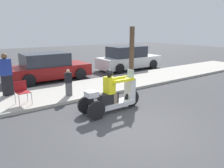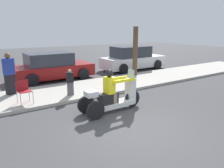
{
  "view_description": "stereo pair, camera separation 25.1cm",
  "coord_description": "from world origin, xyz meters",
  "px_view_note": "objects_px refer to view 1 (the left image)",
  "views": [
    {
      "loc": [
        -3.83,
        -4.16,
        2.78
      ],
      "look_at": [
        0.29,
        1.64,
        0.97
      ],
      "focal_mm": 35.0,
      "sensor_mm": 36.0,
      "label": 1
    },
    {
      "loc": [
        -3.62,
        -4.31,
        2.78
      ],
      "look_at": [
        0.29,
        1.64,
        0.97
      ],
      "focal_mm": 35.0,
      "sensor_mm": 36.0,
      "label": 2
    }
  ],
  "objects_px": {
    "spectator_far_back": "(6,75)",
    "folding_chair_set_back": "(22,90)",
    "tree_trunk": "(132,51)",
    "parked_car_lot_far": "(48,67)",
    "motorcycle_trike": "(112,97)",
    "spectator_end_of_line": "(69,83)",
    "parked_car_lot_center": "(128,59)"
  },
  "relations": [
    {
      "from": "folding_chair_set_back",
      "to": "parked_car_lot_center",
      "type": "relative_size",
      "value": 0.18
    },
    {
      "from": "spectator_end_of_line",
      "to": "parked_car_lot_center",
      "type": "relative_size",
      "value": 0.24
    },
    {
      "from": "folding_chair_set_back",
      "to": "motorcycle_trike",
      "type": "bearing_deg",
      "value": -43.37
    },
    {
      "from": "parked_car_lot_far",
      "to": "parked_car_lot_center",
      "type": "relative_size",
      "value": 0.94
    },
    {
      "from": "spectator_end_of_line",
      "to": "parked_car_lot_far",
      "type": "distance_m",
      "value": 3.76
    },
    {
      "from": "motorcycle_trike",
      "to": "folding_chair_set_back",
      "type": "distance_m",
      "value": 3.3
    },
    {
      "from": "folding_chair_set_back",
      "to": "spectator_end_of_line",
      "type": "bearing_deg",
      "value": -1.31
    },
    {
      "from": "motorcycle_trike",
      "to": "folding_chair_set_back",
      "type": "xyz_separation_m",
      "value": [
        -2.4,
        2.26,
        0.09
      ]
    },
    {
      "from": "motorcycle_trike",
      "to": "spectator_end_of_line",
      "type": "relative_size",
      "value": 2.15
    },
    {
      "from": "parked_car_lot_far",
      "to": "spectator_far_back",
      "type": "bearing_deg",
      "value": -138.32
    },
    {
      "from": "spectator_far_back",
      "to": "parked_car_lot_center",
      "type": "bearing_deg",
      "value": 14.96
    },
    {
      "from": "spectator_far_back",
      "to": "tree_trunk",
      "type": "distance_m",
      "value": 6.85
    },
    {
      "from": "spectator_far_back",
      "to": "folding_chair_set_back",
      "type": "height_order",
      "value": "spectator_far_back"
    },
    {
      "from": "motorcycle_trike",
      "to": "spectator_end_of_line",
      "type": "xyz_separation_m",
      "value": [
        -0.59,
        2.22,
        0.11
      ]
    },
    {
      "from": "motorcycle_trike",
      "to": "spectator_end_of_line",
      "type": "bearing_deg",
      "value": 104.9
    },
    {
      "from": "motorcycle_trike",
      "to": "tree_trunk",
      "type": "xyz_separation_m",
      "value": [
        4.21,
        3.94,
        0.98
      ]
    },
    {
      "from": "folding_chair_set_back",
      "to": "parked_car_lot_center",
      "type": "distance_m",
      "value": 8.79
    },
    {
      "from": "parked_car_lot_center",
      "to": "spectator_end_of_line",
      "type": "bearing_deg",
      "value": -149.25
    },
    {
      "from": "parked_car_lot_far",
      "to": "spectator_end_of_line",
      "type": "bearing_deg",
      "value": -97.47
    },
    {
      "from": "tree_trunk",
      "to": "motorcycle_trike",
      "type": "bearing_deg",
      "value": -136.85
    },
    {
      "from": "parked_car_lot_center",
      "to": "motorcycle_trike",
      "type": "bearing_deg",
      "value": -133.47
    },
    {
      "from": "spectator_end_of_line",
      "to": "folding_chair_set_back",
      "type": "bearing_deg",
      "value": 178.69
    },
    {
      "from": "motorcycle_trike",
      "to": "spectator_end_of_line",
      "type": "height_order",
      "value": "motorcycle_trike"
    },
    {
      "from": "spectator_end_of_line",
      "to": "parked_car_lot_center",
      "type": "height_order",
      "value": "parked_car_lot_center"
    },
    {
      "from": "spectator_far_back",
      "to": "folding_chair_set_back",
      "type": "bearing_deg",
      "value": -81.6
    },
    {
      "from": "motorcycle_trike",
      "to": "tree_trunk",
      "type": "relative_size",
      "value": 0.84
    },
    {
      "from": "motorcycle_trike",
      "to": "spectator_far_back",
      "type": "bearing_deg",
      "value": 125.12
    },
    {
      "from": "spectator_end_of_line",
      "to": "tree_trunk",
      "type": "bearing_deg",
      "value": 19.72
    },
    {
      "from": "spectator_far_back",
      "to": "tree_trunk",
      "type": "relative_size",
      "value": 0.62
    },
    {
      "from": "motorcycle_trike",
      "to": "parked_car_lot_far",
      "type": "relative_size",
      "value": 0.54
    },
    {
      "from": "spectator_far_back",
      "to": "parked_car_lot_far",
      "type": "height_order",
      "value": "spectator_far_back"
    },
    {
      "from": "motorcycle_trike",
      "to": "tree_trunk",
      "type": "bearing_deg",
      "value": 43.15
    }
  ]
}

